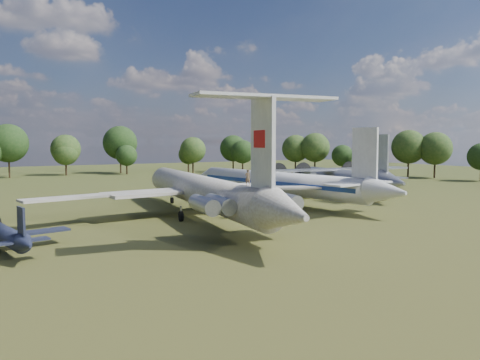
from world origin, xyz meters
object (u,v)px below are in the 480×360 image
il62_airliner (200,196)px  an12_transport (337,182)px  person_on_il62 (248,177)px  tu104_jet (276,187)px  small_prop_west (6,239)px

il62_airliner → an12_transport: il62_airliner is taller
an12_transport → person_on_il62: bearing=-136.8°
an12_transport → person_on_il62: (-35.84, -27.01, 3.98)m
an12_transport → tu104_jet: bearing=-161.0°
il62_airliner → small_prop_west: size_ratio=3.58×
an12_transport → person_on_il62: size_ratio=22.35×
tu104_jet → an12_transport: bearing=4.2°
small_prop_west → il62_airliner: bearing=9.9°
il62_airliner → tu104_jet: size_ratio=1.13×
tu104_jet → small_prop_west: size_ratio=3.17×
il62_airliner → person_on_il62: 16.08m
tu104_jet → person_on_il62: 30.61m
small_prop_west → person_on_il62: bearing=-27.6°
tu104_jet → small_prop_west: 44.54m
an12_transport → il62_airliner: bearing=-155.1°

